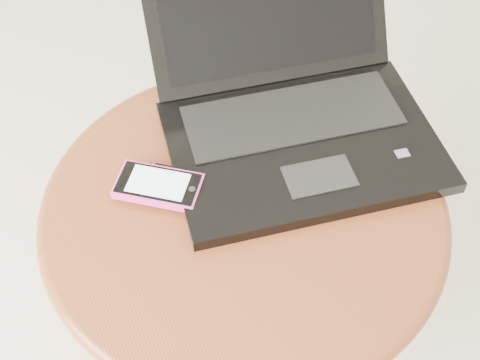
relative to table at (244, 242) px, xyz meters
name	(u,v)px	position (x,y,z in m)	size (l,w,h in m)	color
table	(244,242)	(0.00, 0.00, 0.00)	(0.57, 0.57, 0.45)	maroon
laptop	(292,104)	(0.12, 0.12, 0.14)	(0.43, 0.44, 0.22)	black
phone_black	(179,185)	(-0.07, 0.06, 0.10)	(0.11, 0.10, 0.01)	black
phone_pink	(158,186)	(-0.10, 0.06, 0.11)	(0.13, 0.12, 0.01)	#EE3A9E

